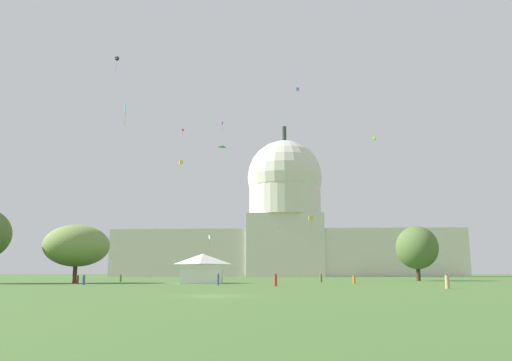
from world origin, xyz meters
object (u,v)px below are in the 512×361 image
Objects in this scene: person_olive_mid_left at (321,278)px; person_orange_back_center at (354,279)px; person_red_deep_crowd at (275,280)px; kite_blue_high at (298,89)px; kite_violet_high at (222,125)px; kite_black_high at (117,59)px; event_tent at (202,268)px; person_maroon_back_left at (78,279)px; tree_east_near at (417,248)px; kite_turquoise_mid at (125,110)px; person_tan_front_right at (447,282)px; capitol_building at (285,227)px; kite_yellow_mid at (181,163)px; kite_green_mid at (223,147)px; kite_gold_low at (311,218)px; person_denim_aisle_center at (218,279)px; person_olive_mid_right at (121,278)px; person_denim_edge_west at (84,280)px; kite_white_low at (209,238)px; kite_red_high at (183,130)px; kite_lime_high at (374,138)px.

person_orange_back_center is (4.61, -10.16, -0.07)m from person_olive_mid_left.
person_red_deep_crowd is 96.38m from kite_blue_high.
kite_black_high is at bearing -125.60° from kite_violet_high.
person_maroon_back_left is (-18.66, -5.53, -1.71)m from event_tent.
kite_turquoise_mid reaches higher than tree_east_near.
kite_turquoise_mid is (-48.53, 32.62, 31.80)m from person_tan_front_right.
capitol_building reaches higher than tree_east_near.
kite_yellow_mid is at bearing -108.42° from kite_violet_high.
person_maroon_back_left is at bearing -152.85° from tree_east_near.
person_orange_back_center is 57.79m from kite_yellow_mid.
tree_east_near is at bearing -34.99° from kite_green_mid.
kite_gold_low reaches higher than person_orange_back_center.
kite_blue_high is at bearing 30.98° from kite_green_mid.
person_denim_aisle_center reaches higher than person_olive_mid_right.
kite_white_low is (4.87, 84.40, 11.58)m from person_denim_edge_west.
kite_yellow_mid is (12.92, -61.39, -26.33)m from kite_red_high.
kite_lime_high is 32.77m from kite_gold_low.
kite_white_low reaches higher than person_denim_aisle_center.
kite_white_low is (1.54, 37.51, -15.91)m from kite_yellow_mid.
kite_gold_low is 1.17× the size of kite_black_high.
person_red_deep_crowd reaches higher than person_denim_aisle_center.
kite_blue_high reaches higher than kite_black_high.
kite_violet_high is at bearing 10.17° from person_tan_front_right.
kite_green_mid is (-4.92, 41.92, 29.74)m from person_denim_aisle_center.
kite_turquoise_mid is 1.05× the size of kite_black_high.
kite_turquoise_mid is at bearing -108.47° from person_denim_edge_west.
person_red_deep_crowd is (-19.21, 8.22, 0.05)m from person_tan_front_right.
kite_yellow_mid is (-31.76, 25.35, 27.42)m from person_olive_mid_left.
kite_red_high reaches higher than kite_green_mid.
kite_violet_high reaches higher than kite_white_low.
kite_black_high is at bearing 120.35° from person_maroon_back_left.
kite_gold_low reaches higher than tree_east_near.
tree_east_near is 67.89m from person_denim_edge_west.
person_olive_mid_right is (-57.85, -16.94, -6.22)m from tree_east_near.
kite_red_high is at bearing 15.78° from person_tan_front_right.
kite_turquoise_mid is 28.42m from kite_yellow_mid.
person_denim_aisle_center is 74.17m from kite_gold_low.
event_tent is at bearing 141.23° from person_red_deep_crowd.
tree_east_near is 6.75× the size of person_red_deep_crowd.
kite_black_high is (-4.67, -60.73, 1.54)m from kite_red_high.
person_denim_aisle_center is at bearing -111.97° from kite_green_mid.
person_denim_edge_west is at bearing -137.63° from kite_green_mid.
person_denim_aisle_center reaches higher than person_tan_front_right.
capitol_building reaches higher than kite_yellow_mid.
capitol_building is 11.57× the size of tree_east_near.
kite_violet_high reaches higher than person_denim_edge_west.
kite_white_low is at bearing 99.63° from person_maroon_back_left.
kite_lime_high is 77.65m from kite_black_high.
kite_white_low is at bearing 90.70° from kite_blue_high.
person_maroon_back_left is at bearing -167.83° from event_tent.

